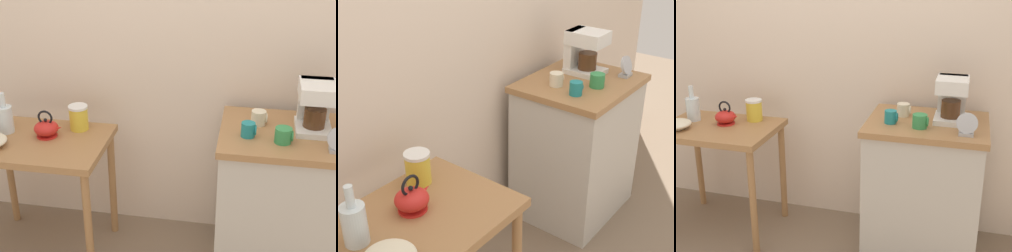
# 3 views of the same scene
# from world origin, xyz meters

# --- Properties ---
(ground_plane) EXTENTS (8.00, 8.00, 0.00)m
(ground_plane) POSITION_xyz_m (0.00, 0.00, 0.00)
(ground_plane) COLOR #7A6651
(back_wall) EXTENTS (4.40, 0.10, 2.80)m
(back_wall) POSITION_xyz_m (0.10, 0.45, 1.40)
(back_wall) COLOR beige
(back_wall) RESTS_ON ground_plane
(wooden_table) EXTENTS (0.76, 0.55, 0.75)m
(wooden_table) POSITION_xyz_m (-0.72, -0.01, 0.64)
(wooden_table) COLOR #9E7044
(wooden_table) RESTS_ON ground_plane
(kitchen_counter) EXTENTS (0.70, 0.58, 0.89)m
(kitchen_counter) POSITION_xyz_m (0.63, 0.05, 0.45)
(kitchen_counter) COLOR #BCB7AD
(kitchen_counter) RESTS_ON ground_plane
(bowl_stoneware) EXTENTS (0.19, 0.19, 0.06)m
(bowl_stoneware) POSITION_xyz_m (-0.95, -0.13, 0.78)
(bowl_stoneware) COLOR beige
(bowl_stoneware) RESTS_ON wooden_table
(teakettle) EXTENTS (0.17, 0.14, 0.16)m
(teakettle) POSITION_xyz_m (-0.69, 0.04, 0.80)
(teakettle) COLOR red
(teakettle) RESTS_ON wooden_table
(glass_carafe_vase) EXTENTS (0.09, 0.09, 0.24)m
(glass_carafe_vase) POSITION_xyz_m (-0.94, 0.05, 0.84)
(glass_carafe_vase) COLOR silver
(glass_carafe_vase) RESTS_ON wooden_table
(canister_enamel) EXTENTS (0.11, 0.11, 0.15)m
(canister_enamel) POSITION_xyz_m (-0.54, 0.16, 0.82)
(canister_enamel) COLOR gold
(canister_enamel) RESTS_ON wooden_table
(coffee_maker) EXTENTS (0.18, 0.22, 0.26)m
(coffee_maker) POSITION_xyz_m (0.76, 0.11, 1.03)
(coffee_maker) COLOR white
(coffee_maker) RESTS_ON kitchen_counter
(mug_small_cream) EXTENTS (0.08, 0.08, 0.08)m
(mug_small_cream) POSITION_xyz_m (0.48, 0.12, 0.92)
(mug_small_cream) COLOR beige
(mug_small_cream) RESTS_ON kitchen_counter
(mug_dark_teal) EXTENTS (0.08, 0.07, 0.08)m
(mug_dark_teal) POSITION_xyz_m (0.43, -0.04, 0.92)
(mug_dark_teal) COLOR teal
(mug_dark_teal) RESTS_ON kitchen_counter
(mug_tall_green) EXTENTS (0.09, 0.08, 0.08)m
(mug_tall_green) POSITION_xyz_m (0.60, -0.07, 0.93)
(mug_tall_green) COLOR #338C4C
(mug_tall_green) RESTS_ON kitchen_counter
(table_clock) EXTENTS (0.11, 0.06, 0.13)m
(table_clock) POSITION_xyz_m (0.85, -0.13, 0.94)
(table_clock) COLOR #B2B5BA
(table_clock) RESTS_ON kitchen_counter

